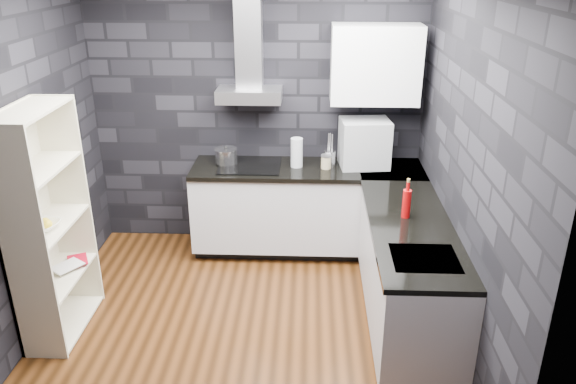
# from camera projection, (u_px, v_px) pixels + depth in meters

# --- Properties ---
(ground) EXTENTS (3.20, 3.20, 0.00)m
(ground) POSITION_uv_depth(u_px,v_px,m) (242.00, 327.00, 4.51)
(ground) COLOR #48260F
(wall_back) EXTENTS (3.20, 0.05, 2.70)m
(wall_back) POSITION_uv_depth(u_px,v_px,m) (257.00, 111.00, 5.48)
(wall_back) COLOR black
(wall_back) RESTS_ON ground
(wall_front) EXTENTS (3.20, 0.05, 2.70)m
(wall_front) POSITION_uv_depth(u_px,v_px,m) (190.00, 301.00, 2.49)
(wall_front) COLOR black
(wall_front) RESTS_ON ground
(wall_left) EXTENTS (0.05, 3.20, 2.70)m
(wall_left) POSITION_uv_depth(u_px,v_px,m) (12.00, 167.00, 4.04)
(wall_left) COLOR black
(wall_left) RESTS_ON ground
(wall_right) EXTENTS (0.05, 3.20, 2.70)m
(wall_right) POSITION_uv_depth(u_px,v_px,m) (467.00, 174.00, 3.92)
(wall_right) COLOR black
(wall_right) RESTS_ON ground
(toekick_back) EXTENTS (2.18, 0.50, 0.10)m
(toekick_back) POSITION_uv_depth(u_px,v_px,m) (306.00, 244.00, 5.70)
(toekick_back) COLOR black
(toekick_back) RESTS_ON ground
(toekick_right) EXTENTS (0.50, 1.78, 0.10)m
(toekick_right) POSITION_uv_depth(u_px,v_px,m) (408.00, 319.00, 4.53)
(toekick_right) COLOR black
(toekick_right) RESTS_ON ground
(counter_back_cab) EXTENTS (2.20, 0.60, 0.76)m
(counter_back_cab) POSITION_uv_depth(u_px,v_px,m) (307.00, 207.00, 5.50)
(counter_back_cab) COLOR silver
(counter_back_cab) RESTS_ON ground
(counter_right_cab) EXTENTS (0.60, 1.80, 0.76)m
(counter_right_cab) POSITION_uv_depth(u_px,v_px,m) (408.00, 273.00, 4.37)
(counter_right_cab) COLOR silver
(counter_right_cab) RESTS_ON ground
(counter_back_top) EXTENTS (2.20, 0.62, 0.04)m
(counter_back_top) POSITION_uv_depth(u_px,v_px,m) (307.00, 169.00, 5.33)
(counter_back_top) COLOR black
(counter_back_top) RESTS_ON counter_back_cab
(counter_right_top) EXTENTS (0.62, 1.80, 0.04)m
(counter_right_top) POSITION_uv_depth(u_px,v_px,m) (411.00, 227.00, 4.21)
(counter_right_top) COLOR black
(counter_right_top) RESTS_ON counter_right_cab
(counter_corner_top) EXTENTS (0.62, 0.62, 0.04)m
(counter_corner_top) POSITION_uv_depth(u_px,v_px,m) (392.00, 170.00, 5.31)
(counter_corner_top) COLOR black
(counter_corner_top) RESTS_ON counter_right_cab
(hood_body) EXTENTS (0.60, 0.34, 0.12)m
(hood_body) POSITION_uv_depth(u_px,v_px,m) (249.00, 95.00, 5.22)
(hood_body) COLOR #B7B6BB
(hood_body) RESTS_ON wall_back
(hood_chimney) EXTENTS (0.24, 0.20, 0.90)m
(hood_chimney) POSITION_uv_depth(u_px,v_px,m) (249.00, 38.00, 5.08)
(hood_chimney) COLOR #B7B6BB
(hood_chimney) RESTS_ON hood_body
(upper_cabinet) EXTENTS (0.80, 0.35, 0.70)m
(upper_cabinet) POSITION_uv_depth(u_px,v_px,m) (375.00, 64.00, 5.06)
(upper_cabinet) COLOR white
(upper_cabinet) RESTS_ON wall_back
(cooktop) EXTENTS (0.58, 0.50, 0.01)m
(cooktop) POSITION_uv_depth(u_px,v_px,m) (250.00, 166.00, 5.35)
(cooktop) COLOR black
(cooktop) RESTS_ON counter_back_top
(sink_rim) EXTENTS (0.44, 0.40, 0.01)m
(sink_rim) POSITION_uv_depth(u_px,v_px,m) (425.00, 259.00, 3.74)
(sink_rim) COLOR #B7B6BB
(sink_rim) RESTS_ON counter_right_top
(pot) EXTENTS (0.24, 0.24, 0.13)m
(pot) POSITION_uv_depth(u_px,v_px,m) (226.00, 156.00, 5.39)
(pot) COLOR #BAB9BE
(pot) RESTS_ON cooktop
(glass_vase) EXTENTS (0.13, 0.13, 0.28)m
(glass_vase) POSITION_uv_depth(u_px,v_px,m) (297.00, 153.00, 5.30)
(glass_vase) COLOR silver
(glass_vase) RESTS_ON counter_back_top
(storage_jar) EXTENTS (0.12, 0.12, 0.12)m
(storage_jar) POSITION_uv_depth(u_px,v_px,m) (326.00, 162.00, 5.28)
(storage_jar) COLOR tan
(storage_jar) RESTS_ON counter_back_top
(utensil_crock) EXTENTS (0.14, 0.14, 0.14)m
(utensil_crock) POSITION_uv_depth(u_px,v_px,m) (329.00, 158.00, 5.35)
(utensil_crock) COLOR #BAB9BE
(utensil_crock) RESTS_ON counter_back_top
(appliance_garage) EXTENTS (0.48, 0.40, 0.45)m
(appliance_garage) POSITION_uv_depth(u_px,v_px,m) (364.00, 143.00, 5.28)
(appliance_garage) COLOR #A3A6AA
(appliance_garage) RESTS_ON counter_back_top
(red_bottle) EXTENTS (0.08, 0.08, 0.22)m
(red_bottle) POSITION_uv_depth(u_px,v_px,m) (406.00, 204.00, 4.28)
(red_bottle) COLOR #9D0709
(red_bottle) RESTS_ON counter_right_top
(bookshelf) EXTENTS (0.37, 0.81, 1.80)m
(bookshelf) POSITION_uv_depth(u_px,v_px,m) (49.00, 226.00, 4.18)
(bookshelf) COLOR beige
(bookshelf) RESTS_ON ground
(fruit_bowl) EXTENTS (0.26, 0.26, 0.06)m
(fruit_bowl) POSITION_uv_depth(u_px,v_px,m) (44.00, 225.00, 4.10)
(fruit_bowl) COLOR white
(fruit_bowl) RESTS_ON bookshelf
(book_red) EXTENTS (0.14, 0.08, 0.20)m
(book_red) POSITION_uv_depth(u_px,v_px,m) (66.00, 252.00, 4.48)
(book_red) COLOR maroon
(book_red) RESTS_ON bookshelf
(book_second) EXTENTS (0.15, 0.11, 0.23)m
(book_second) POSITION_uv_depth(u_px,v_px,m) (59.00, 252.00, 4.44)
(book_second) COLOR #B2B2B2
(book_second) RESTS_ON bookshelf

